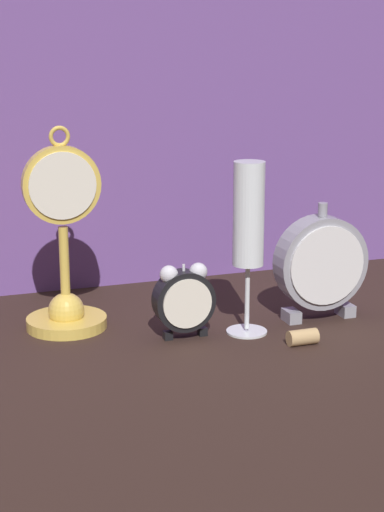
{
  "coord_description": "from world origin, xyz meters",
  "views": [
    {
      "loc": [
        -0.4,
        -1.05,
        0.42
      ],
      "look_at": [
        0.0,
        0.08,
        0.11
      ],
      "focal_mm": 60.0,
      "sensor_mm": 36.0,
      "label": 1
    }
  ],
  "objects_px": {
    "champagne_flute": "(248,226)",
    "mantel_clock_silver": "(321,264)",
    "alarm_clock_twin_bell": "(184,298)",
    "pocket_watch_on_stand": "(65,263)",
    "wine_cork": "(303,337)"
  },
  "relations": [
    {
      "from": "pocket_watch_on_stand",
      "to": "alarm_clock_twin_bell",
      "type": "bearing_deg",
      "value": -33.32
    },
    {
      "from": "mantel_clock_silver",
      "to": "champagne_flute",
      "type": "height_order",
      "value": "champagne_flute"
    },
    {
      "from": "mantel_clock_silver",
      "to": "wine_cork",
      "type": "distance_m",
      "value": 0.14
    },
    {
      "from": "champagne_flute",
      "to": "pocket_watch_on_stand",
      "type": "bearing_deg",
      "value": 156.11
    },
    {
      "from": "champagne_flute",
      "to": "mantel_clock_silver",
      "type": "bearing_deg",
      "value": 9.17
    },
    {
      "from": "wine_cork",
      "to": "pocket_watch_on_stand",
      "type": "bearing_deg",
      "value": 148.8
    },
    {
      "from": "champagne_flute",
      "to": "wine_cork",
      "type": "relative_size",
      "value": 5.91
    },
    {
      "from": "mantel_clock_silver",
      "to": "alarm_clock_twin_bell",
      "type": "bearing_deg",
      "value": -177.03
    },
    {
      "from": "alarm_clock_twin_bell",
      "to": "champagne_flute",
      "type": "bearing_deg",
      "value": -5.64
    },
    {
      "from": "wine_cork",
      "to": "mantel_clock_silver",
      "type": "bearing_deg",
      "value": 51.43
    },
    {
      "from": "pocket_watch_on_stand",
      "to": "alarm_clock_twin_bell",
      "type": "xyz_separation_m",
      "value": [
        0.15,
        -0.1,
        -0.04
      ]
    },
    {
      "from": "mantel_clock_silver",
      "to": "wine_cork",
      "type": "height_order",
      "value": "mantel_clock_silver"
    },
    {
      "from": "pocket_watch_on_stand",
      "to": "mantel_clock_silver",
      "type": "distance_m",
      "value": 0.38
    },
    {
      "from": "alarm_clock_twin_bell",
      "to": "mantel_clock_silver",
      "type": "bearing_deg",
      "value": 2.97
    },
    {
      "from": "champagne_flute",
      "to": "wine_cork",
      "type": "height_order",
      "value": "champagne_flute"
    }
  ]
}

